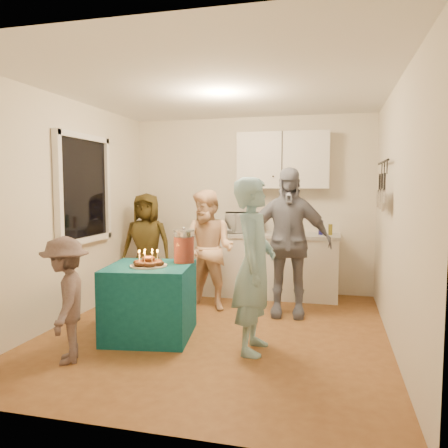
% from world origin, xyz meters
% --- Properties ---
extents(floor, '(4.00, 4.00, 0.00)m').
position_xyz_m(floor, '(0.00, 0.00, 0.00)').
color(floor, brown).
rests_on(floor, ground).
extents(ceiling, '(4.00, 4.00, 0.00)m').
position_xyz_m(ceiling, '(0.00, 0.00, 2.60)').
color(ceiling, white).
rests_on(ceiling, floor).
extents(back_wall, '(3.60, 3.60, 0.00)m').
position_xyz_m(back_wall, '(0.00, 2.00, 1.30)').
color(back_wall, silver).
rests_on(back_wall, floor).
extents(left_wall, '(4.00, 4.00, 0.00)m').
position_xyz_m(left_wall, '(-1.80, 0.00, 1.30)').
color(left_wall, silver).
rests_on(left_wall, floor).
extents(right_wall, '(4.00, 4.00, 0.00)m').
position_xyz_m(right_wall, '(1.80, 0.00, 1.30)').
color(right_wall, silver).
rests_on(right_wall, floor).
extents(window_night, '(0.04, 1.00, 1.20)m').
position_xyz_m(window_night, '(-1.77, 0.30, 1.55)').
color(window_night, black).
rests_on(window_night, left_wall).
extents(counter, '(2.20, 0.58, 0.86)m').
position_xyz_m(counter, '(0.20, 1.70, 0.43)').
color(counter, white).
rests_on(counter, floor).
extents(countertop, '(2.24, 0.62, 0.05)m').
position_xyz_m(countertop, '(0.20, 1.70, 0.89)').
color(countertop, beige).
rests_on(countertop, counter).
extents(upper_cabinet, '(1.30, 0.30, 0.80)m').
position_xyz_m(upper_cabinet, '(0.50, 1.85, 1.95)').
color(upper_cabinet, white).
rests_on(upper_cabinet, back_wall).
extents(pot_rack, '(0.12, 1.00, 0.60)m').
position_xyz_m(pot_rack, '(1.72, 0.70, 1.60)').
color(pot_rack, black).
rests_on(pot_rack, right_wall).
extents(microwave, '(0.59, 0.46, 0.29)m').
position_xyz_m(microwave, '(-0.05, 1.70, 1.06)').
color(microwave, white).
rests_on(microwave, countertop).
extents(party_table, '(0.97, 0.97, 0.76)m').
position_xyz_m(party_table, '(-0.64, -0.31, 0.38)').
color(party_table, '#0E5461').
rests_on(party_table, floor).
extents(donut_cake, '(0.38, 0.38, 0.18)m').
position_xyz_m(donut_cake, '(-0.62, -0.37, 0.85)').
color(donut_cake, '#381C0C').
rests_on(donut_cake, party_table).
extents(punch_jar, '(0.22, 0.22, 0.34)m').
position_xyz_m(punch_jar, '(-0.34, -0.07, 0.93)').
color(punch_jar, red).
rests_on(punch_jar, party_table).
extents(man_birthday, '(0.40, 0.61, 1.67)m').
position_xyz_m(man_birthday, '(0.49, -0.44, 0.83)').
color(man_birthday, '#86B5C3').
rests_on(man_birthday, floor).
extents(woman_back_left, '(0.77, 0.54, 1.48)m').
position_xyz_m(woman_back_left, '(-1.40, 1.33, 0.74)').
color(woman_back_left, brown).
rests_on(woman_back_left, floor).
extents(woman_back_center, '(0.87, 0.75, 1.54)m').
position_xyz_m(woman_back_center, '(-0.33, 0.83, 0.77)').
color(woman_back_center, '#F0A77D').
rests_on(woman_back_center, floor).
extents(woman_back_right, '(1.09, 0.50, 1.81)m').
position_xyz_m(woman_back_right, '(0.68, 0.81, 0.90)').
color(woman_back_right, black).
rests_on(woman_back_right, floor).
extents(child_near_left, '(0.71, 0.85, 1.14)m').
position_xyz_m(child_near_left, '(-1.10, -1.11, 0.57)').
color(child_near_left, '#524241').
rests_on(child_near_left, floor).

